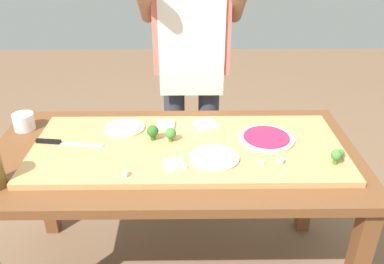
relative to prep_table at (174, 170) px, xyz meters
name	(u,v)px	position (x,y,z in m)	size (l,w,h in m)	color
prep_table	(174,170)	(0.00, 0.00, 0.00)	(1.60, 0.80, 0.75)	brown
cutting_board	(187,148)	(0.06, 0.00, 0.11)	(1.33, 0.57, 0.03)	tan
chefs_knife	(60,142)	(-0.49, 0.02, 0.13)	(0.30, 0.06, 0.02)	#B7BABF
pizza_whole_beet_magenta	(266,138)	(0.41, 0.05, 0.13)	(0.25, 0.25, 0.02)	beige
pizza_whole_white_garlic	(214,157)	(0.17, -0.11, 0.13)	(0.20, 0.20, 0.02)	beige
pizza_whole_cheese_artichoke	(124,127)	(-0.23, 0.15, 0.13)	(0.19, 0.19, 0.02)	beige
pizza_slice_center	(174,165)	(0.01, -0.16, 0.13)	(0.08, 0.08, 0.01)	silver
pizza_slice_near_right	(166,124)	(-0.04, 0.18, 0.13)	(0.08, 0.08, 0.01)	silver
pizza_slice_far_left	(206,125)	(0.15, 0.18, 0.13)	(0.10, 0.10, 0.01)	silver
broccoli_floret_back_left	(153,132)	(-0.09, 0.05, 0.17)	(0.05, 0.05, 0.07)	#366618
broccoli_floret_back_mid	(171,134)	(-0.01, 0.04, 0.16)	(0.05, 0.05, 0.06)	#487A23
broccoli_floret_center_left	(336,156)	(0.65, -0.15, 0.16)	(0.04, 0.04, 0.06)	#487A23
broccoli_floret_front_mid	(341,153)	(0.68, -0.11, 0.15)	(0.03, 0.03, 0.04)	#487A23
cheese_crumble_a	(262,163)	(0.36, -0.15, 0.13)	(0.02, 0.02, 0.02)	silver
cheese_crumble_b	(126,174)	(-0.17, -0.23, 0.14)	(0.02, 0.02, 0.02)	silver
cheese_crumble_c	(281,161)	(0.43, -0.15, 0.14)	(0.02, 0.02, 0.02)	white
flour_cup	(24,122)	(-0.71, 0.21, 0.13)	(0.10, 0.10, 0.08)	white
cook_center	(191,52)	(0.08, 0.62, 0.35)	(0.54, 0.39, 1.67)	#333847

